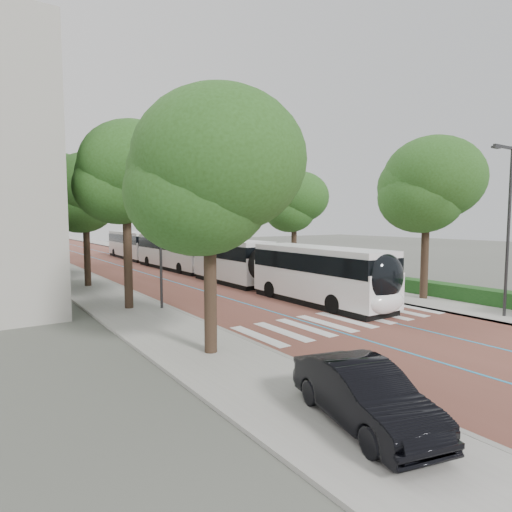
% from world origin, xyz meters
% --- Properties ---
extents(ground, '(160.00, 160.00, 0.00)m').
position_xyz_m(ground, '(0.00, 0.00, 0.00)').
color(ground, '#51544C').
rests_on(ground, ground).
extents(road, '(11.00, 140.00, 0.02)m').
position_xyz_m(road, '(0.00, 40.00, 0.01)').
color(road, brown).
rests_on(road, ground).
extents(sidewalk_left, '(4.00, 140.00, 0.12)m').
position_xyz_m(sidewalk_left, '(-7.50, 40.00, 0.06)').
color(sidewalk_left, '#989590').
rests_on(sidewalk_left, ground).
extents(sidewalk_right, '(4.00, 140.00, 0.12)m').
position_xyz_m(sidewalk_right, '(7.50, 40.00, 0.06)').
color(sidewalk_right, '#989590').
rests_on(sidewalk_right, ground).
extents(kerb_left, '(0.20, 140.00, 0.14)m').
position_xyz_m(kerb_left, '(-5.60, 40.00, 0.06)').
color(kerb_left, gray).
rests_on(kerb_left, ground).
extents(kerb_right, '(0.20, 140.00, 0.14)m').
position_xyz_m(kerb_right, '(5.60, 40.00, 0.06)').
color(kerb_right, gray).
rests_on(kerb_right, ground).
extents(zebra_crossing, '(10.55, 3.60, 0.01)m').
position_xyz_m(zebra_crossing, '(0.20, 1.00, 0.03)').
color(zebra_crossing, silver).
rests_on(zebra_crossing, ground).
extents(lane_line_left, '(0.12, 126.00, 0.01)m').
position_xyz_m(lane_line_left, '(-1.60, 40.00, 0.02)').
color(lane_line_left, '#278DC3').
rests_on(lane_line_left, road).
extents(lane_line_right, '(0.12, 126.00, 0.01)m').
position_xyz_m(lane_line_right, '(1.60, 40.00, 0.02)').
color(lane_line_right, '#278DC3').
rests_on(lane_line_right, road).
extents(hedge, '(1.20, 14.00, 0.80)m').
position_xyz_m(hedge, '(9.10, 0.00, 0.52)').
color(hedge, '#164116').
rests_on(hedge, sidewalk_right).
extents(streetlight_near, '(1.82, 0.20, 8.00)m').
position_xyz_m(streetlight_near, '(6.62, -3.00, 4.82)').
color(streetlight_near, '#2D2D30').
rests_on(streetlight_near, sidewalk_right).
extents(streetlight_far, '(1.82, 0.20, 8.00)m').
position_xyz_m(streetlight_far, '(6.62, 22.00, 4.82)').
color(streetlight_far, '#2D2D30').
rests_on(streetlight_far, sidewalk_right).
extents(lamp_post_left, '(0.14, 0.14, 8.00)m').
position_xyz_m(lamp_post_left, '(-6.10, 8.00, 4.12)').
color(lamp_post_left, '#2D2D30').
rests_on(lamp_post_left, sidewalk_left).
extents(trees_left, '(6.46, 60.79, 9.90)m').
position_xyz_m(trees_left, '(-7.50, 26.32, 6.79)').
color(trees_left, black).
rests_on(trees_left, ground).
extents(trees_right, '(5.68, 47.29, 8.90)m').
position_xyz_m(trees_right, '(7.70, 19.55, 6.13)').
color(trees_right, black).
rests_on(trees_right, ground).
extents(lead_bus, '(2.61, 18.41, 3.20)m').
position_xyz_m(lead_bus, '(1.85, 8.42, 1.63)').
color(lead_bus, black).
rests_on(lead_bus, ground).
extents(bus_queued_0, '(2.81, 12.45, 3.20)m').
position_xyz_m(bus_queued_0, '(1.88, 24.24, 1.62)').
color(bus_queued_0, white).
rests_on(bus_queued_0, ground).
extents(bus_queued_1, '(2.90, 12.47, 3.20)m').
position_xyz_m(bus_queued_1, '(2.08, 37.30, 1.62)').
color(bus_queued_1, white).
rests_on(bus_queued_1, ground).
extents(parked_car, '(2.49, 4.54, 1.42)m').
position_xyz_m(parked_car, '(-7.17, -6.63, 0.83)').
color(parked_car, black).
rests_on(parked_car, sidewalk_left).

